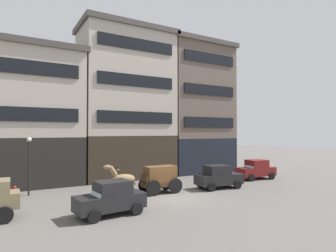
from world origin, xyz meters
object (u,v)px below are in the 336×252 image
(sedan_parked_curb, at_px, (218,177))
(streetlamp_curbside, at_px, (29,158))
(cargo_wagon, at_px, (160,177))
(sedan_dark, at_px, (256,169))
(pedestrian_officer, at_px, (118,177))
(fire_hydrant_curbside, at_px, (15,192))
(sedan_light, at_px, (111,198))
(draft_horse, at_px, (122,179))

(sedan_parked_curb, distance_m, streetlamp_curbside, 14.21)
(cargo_wagon, bearing_deg, streetlamp_curbside, 155.02)
(sedan_parked_curb, bearing_deg, streetlamp_curbside, 160.39)
(sedan_dark, relative_size, pedestrian_officer, 2.15)
(fire_hydrant_curbside, bearing_deg, pedestrian_officer, -8.11)
(sedan_dark, height_order, fire_hydrant_curbside, sedan_dark)
(sedan_light, bearing_deg, cargo_wagon, 35.56)
(sedan_dark, bearing_deg, sedan_parked_curb, -164.87)
(sedan_light, distance_m, fire_hydrant_curbside, 8.29)
(draft_horse, distance_m, sedan_light, 4.07)
(sedan_light, relative_size, streetlamp_curbside, 0.93)
(fire_hydrant_curbside, bearing_deg, sedan_parked_curb, -17.01)
(draft_horse, relative_size, sedan_parked_curb, 0.61)
(sedan_light, bearing_deg, sedan_parked_curb, 15.45)
(streetlamp_curbside, bearing_deg, fire_hydrant_curbside, -155.88)
(sedan_light, height_order, fire_hydrant_curbside, sedan_light)
(sedan_parked_curb, distance_m, pedestrian_officer, 7.92)
(sedan_parked_curb, distance_m, fire_hydrant_curbside, 14.83)
(cargo_wagon, height_order, fire_hydrant_curbside, cargo_wagon)
(cargo_wagon, height_order, streetlamp_curbside, streetlamp_curbside)
(draft_horse, distance_m, streetlamp_curbside, 6.85)
(pedestrian_officer, distance_m, streetlamp_curbside, 6.48)
(cargo_wagon, relative_size, sedan_parked_curb, 0.76)
(cargo_wagon, bearing_deg, sedan_dark, 4.21)
(cargo_wagon, distance_m, streetlamp_curbside, 9.39)
(cargo_wagon, xyz_separation_m, sedan_parked_curb, (4.88, -0.82, -0.23))
(pedestrian_officer, bearing_deg, sedan_light, -113.58)
(sedan_dark, xyz_separation_m, sedan_light, (-15.82, -4.33, 0.00))
(pedestrian_officer, distance_m, fire_hydrant_curbside, 7.08)
(cargo_wagon, bearing_deg, fire_hydrant_curbside, 159.26)
(cargo_wagon, height_order, sedan_dark, cargo_wagon)
(cargo_wagon, distance_m, draft_horse, 2.95)
(draft_horse, distance_m, fire_hydrant_curbside, 7.30)
(sedan_dark, height_order, sedan_light, same)
(streetlamp_curbside, bearing_deg, cargo_wagon, -24.98)
(sedan_light, height_order, pedestrian_officer, sedan_light)
(draft_horse, xyz_separation_m, sedan_light, (-1.99, -3.54, -0.36))
(sedan_parked_curb, relative_size, streetlamp_curbside, 0.94)
(draft_horse, xyz_separation_m, fire_hydrant_curbside, (-6.34, 3.52, -0.84))
(draft_horse, relative_size, sedan_dark, 0.61)
(cargo_wagon, xyz_separation_m, fire_hydrant_curbside, (-9.29, 3.52, -0.72))
(cargo_wagon, bearing_deg, sedan_light, -144.44)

